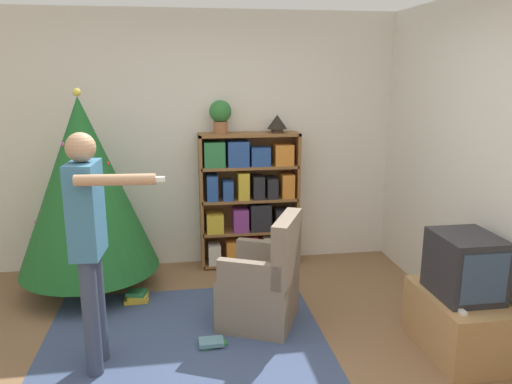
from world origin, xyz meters
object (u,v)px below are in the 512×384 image
(christmas_tree, at_px, (85,186))
(standing_person, at_px, (89,234))
(potted_plant, at_px, (220,114))
(table_lamp, at_px, (277,122))
(bookshelf, at_px, (250,201))
(armchair, at_px, (263,286))
(television, at_px, (465,266))

(christmas_tree, height_order, standing_person, christmas_tree)
(potted_plant, distance_m, table_lamp, 0.58)
(standing_person, bearing_deg, potted_plant, 153.76)
(bookshelf, bearing_deg, standing_person, -127.18)
(standing_person, distance_m, table_lamp, 2.41)
(bookshelf, height_order, armchair, bookshelf)
(armchair, height_order, potted_plant, potted_plant)
(christmas_tree, bearing_deg, standing_person, -79.08)
(potted_plant, relative_size, table_lamp, 1.64)
(bookshelf, distance_m, table_lamp, 0.85)
(standing_person, bearing_deg, table_lamp, 141.61)
(christmas_tree, distance_m, table_lamp, 1.95)
(armchair, height_order, standing_person, standing_person)
(christmas_tree, distance_m, standing_person, 1.34)
(armchair, bearing_deg, table_lamp, -170.56)
(potted_plant, bearing_deg, bookshelf, -1.61)
(armchair, xyz_separation_m, potted_plant, (-0.22, 1.30, 1.27))
(bookshelf, xyz_separation_m, standing_person, (-1.30, -1.72, 0.27))
(potted_plant, bearing_deg, standing_person, -120.38)
(christmas_tree, relative_size, table_lamp, 9.33)
(bookshelf, distance_m, armchair, 1.34)
(armchair, distance_m, standing_person, 1.46)
(christmas_tree, distance_m, armchair, 1.86)
(standing_person, height_order, potted_plant, potted_plant)
(christmas_tree, xyz_separation_m, armchair, (1.48, -0.88, -0.68))
(christmas_tree, relative_size, standing_person, 1.14)
(armchair, distance_m, table_lamp, 1.79)
(bookshelf, bearing_deg, armchair, -93.27)
(christmas_tree, relative_size, potted_plant, 5.67)
(christmas_tree, xyz_separation_m, standing_person, (0.25, -1.31, -0.03))
(television, height_order, christmas_tree, christmas_tree)
(television, height_order, table_lamp, table_lamp)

